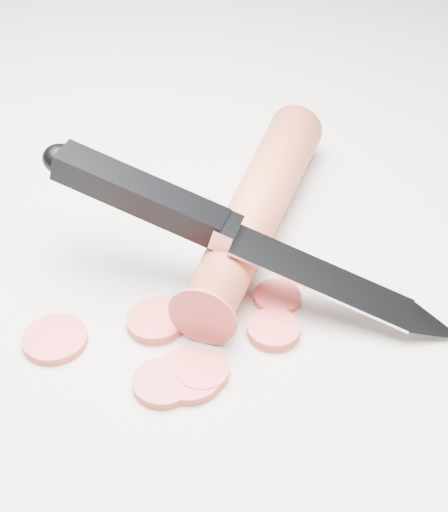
{
  "coord_description": "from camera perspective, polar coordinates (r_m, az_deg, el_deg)",
  "views": [
    {
      "loc": [
        0.03,
        -0.35,
        0.31
      ],
      "look_at": [
        0.01,
        -0.0,
        0.02
      ],
      "focal_mm": 50.0,
      "sensor_mm": 36.0,
      "label": 1
    }
  ],
  "objects": [
    {
      "name": "ground",
      "position": [
        0.47,
        -1.33,
        -1.28
      ],
      "size": [
        2.4,
        2.4,
        0.0
      ],
      "primitive_type": "plane",
      "color": "beige",
      "rests_on": "ground"
    },
    {
      "name": "carrot",
      "position": [
        0.49,
        2.69,
        3.91
      ],
      "size": [
        0.09,
        0.23,
        0.04
      ],
      "primitive_type": "cylinder",
      "rotation": [
        1.57,
        0.0,
        -0.25
      ],
      "color": "#D25133",
      "rests_on": "ground"
    },
    {
      "name": "carrot_slice_0",
      "position": [
        0.41,
        -4.85,
        -10.07
      ],
      "size": [
        0.03,
        0.03,
        0.01
      ],
      "primitive_type": "cylinder",
      "color": "#DD4143",
      "rests_on": "ground"
    },
    {
      "name": "carrot_slice_1",
      "position": [
        0.41,
        -2.82,
        -9.52
      ],
      "size": [
        0.04,
        0.04,
        0.01
      ],
      "primitive_type": "cylinder",
      "color": "#DD4143",
      "rests_on": "ground"
    },
    {
      "name": "carrot_slice_2",
      "position": [
        0.44,
        -5.47,
        -5.21
      ],
      "size": [
        0.04,
        0.04,
        0.01
      ],
      "primitive_type": "cylinder",
      "color": "#DD4143",
      "rests_on": "ground"
    },
    {
      "name": "carrot_slice_3",
      "position": [
        0.45,
        4.28,
        -3.31
      ],
      "size": [
        0.03,
        0.03,
        0.01
      ],
      "primitive_type": "cylinder",
      "color": "#DD4143",
      "rests_on": "ground"
    },
    {
      "name": "carrot_slice_4",
      "position": [
        0.41,
        -1.75,
        -9.22
      ],
      "size": [
        0.03,
        0.03,
        0.01
      ],
      "primitive_type": "cylinder",
      "color": "#DD4143",
      "rests_on": "ground"
    },
    {
      "name": "carrot_slice_5",
      "position": [
        0.44,
        -13.36,
        -6.48
      ],
      "size": [
        0.04,
        0.04,
        0.01
      ],
      "primitive_type": "cylinder",
      "color": "#DD4143",
      "rests_on": "ground"
    },
    {
      "name": "carrot_slice_6",
      "position": [
        0.43,
        4.0,
        -5.92
      ],
      "size": [
        0.03,
        0.03,
        0.01
      ],
      "primitive_type": "cylinder",
      "color": "#DD4143",
      "rests_on": "ground"
    },
    {
      "name": "kitchen_knife",
      "position": [
        0.43,
        2.15,
        1.49
      ],
      "size": [
        0.27,
        0.1,
        0.09
      ],
      "primitive_type": null,
      "color": "silver",
      "rests_on": "ground"
    }
  ]
}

